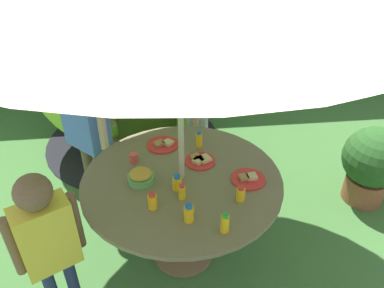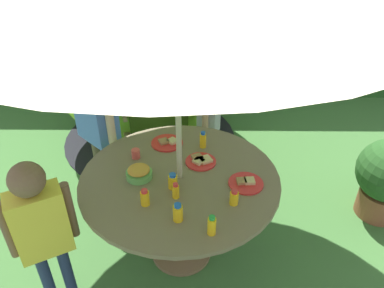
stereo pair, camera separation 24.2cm
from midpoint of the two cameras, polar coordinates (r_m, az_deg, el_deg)
ground_plane at (r=2.97m, az=-3.79°, el=-16.71°), size 10.00×10.00×0.02m
hedge_backdrop at (r=5.11m, az=-6.20°, el=18.81°), size 9.00×0.70×1.97m
garden_table at (r=2.54m, az=-4.29°, el=-8.06°), size 1.32×1.32×0.75m
wooden_chair at (r=3.60m, az=-11.10°, el=4.48°), size 0.64×0.60×0.99m
dome_tent at (r=3.85m, az=-11.90°, el=11.60°), size 2.35×2.35×1.76m
potted_plant at (r=3.44m, az=24.42°, el=-2.71°), size 0.52×0.52×0.72m
child_in_grey_shirt at (r=3.23m, az=-1.19°, el=4.54°), size 0.22×0.37×1.10m
child_in_blue_shirt at (r=3.00m, az=-18.56°, el=3.92°), size 0.39×0.39×1.36m
child_in_yellow_shirt at (r=2.27m, az=-24.57°, el=-13.01°), size 0.35×0.29×1.15m
snack_bowl at (r=2.41m, az=-10.80°, el=-5.08°), size 0.17×0.17×0.08m
plate_near_left at (r=2.56m, az=-1.47°, el=-2.61°), size 0.21×0.21×0.03m
plate_back_edge at (r=2.75m, az=-7.08°, el=-0.13°), size 0.24×0.24×0.03m
plate_near_right at (r=2.41m, az=5.87°, el=-5.46°), size 0.23×0.23×0.03m
juice_bottle_far_left at (r=2.31m, az=-5.33°, el=-6.11°), size 0.06×0.06×0.11m
juice_bottle_far_right at (r=2.10m, az=-3.85°, el=-10.82°), size 0.06×0.06×0.12m
juice_bottle_center_front at (r=2.25m, az=-4.67°, el=-7.54°), size 0.04×0.04×0.11m
juice_bottle_center_back at (r=2.69m, az=-1.48°, el=0.63°), size 0.05×0.05×0.13m
juice_bottle_mid_left at (r=2.20m, az=-9.34°, el=-8.86°), size 0.05×0.05×0.11m
juice_bottle_mid_right at (r=2.04m, az=1.68°, el=-12.33°), size 0.05×0.05×0.13m
juice_bottle_front_edge at (r=2.24m, az=4.47°, el=-7.84°), size 0.05×0.05×0.10m
cup_near at (r=2.60m, az=-11.70°, el=-2.18°), size 0.06×0.06×0.07m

